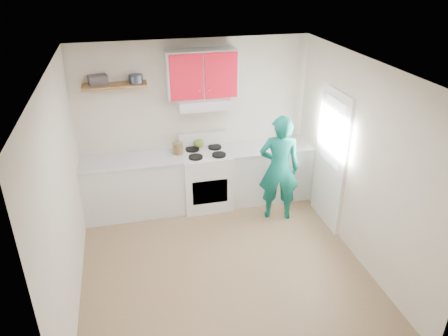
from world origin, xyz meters
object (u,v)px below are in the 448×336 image
object	(u,v)px
person	(279,168)
crock	(178,149)
tin	(136,79)
kettle	(199,143)
stove	(206,179)

from	to	relation	value
person	crock	bearing A→B (deg)	-9.00
tin	kettle	bearing A→B (deg)	3.85
stove	tin	distance (m)	1.90
stove	crock	bearing A→B (deg)	170.02
stove	person	bearing A→B (deg)	-31.40
crock	person	xyz separation A→B (m)	(1.41, -0.68, -0.17)
kettle	person	world-z (taller)	person
stove	crock	xyz separation A→B (m)	(-0.42, 0.07, 0.54)
crock	person	bearing A→B (deg)	-25.74
crock	person	distance (m)	1.57
person	tin	bearing A→B (deg)	-5.01
kettle	crock	size ratio (longest dim) A/B	0.88
kettle	crock	distance (m)	0.38
crock	stove	bearing A→B (deg)	-9.98
tin	kettle	distance (m)	1.42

